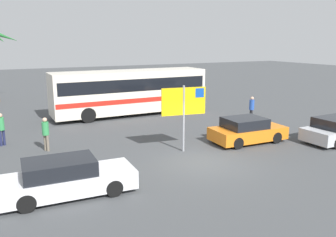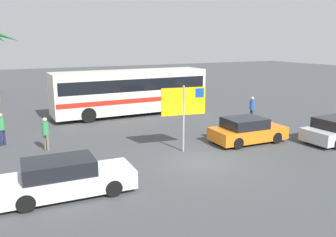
# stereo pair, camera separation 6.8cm
# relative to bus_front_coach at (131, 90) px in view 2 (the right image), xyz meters

# --- Properties ---
(ground) EXTENTS (120.00, 120.00, 0.00)m
(ground) POSITION_rel_bus_front_coach_xyz_m (-0.89, -11.14, -1.78)
(ground) COLOR #424447
(bus_front_coach) EXTENTS (11.02, 2.65, 3.17)m
(bus_front_coach) POSITION_rel_bus_front_coach_xyz_m (0.00, 0.00, 0.00)
(bus_front_coach) COLOR silver
(bus_front_coach) RESTS_ON ground
(ferry_sign) EXTENTS (2.19, 0.38, 3.20)m
(ferry_sign) POSITION_rel_bus_front_coach_xyz_m (-0.84, -9.29, 0.54)
(ferry_sign) COLOR gray
(ferry_sign) RESTS_ON ground
(car_white) EXTENTS (4.60, 1.88, 1.32)m
(car_white) POSITION_rel_bus_front_coach_xyz_m (-6.94, -11.80, -1.15)
(car_white) COLOR silver
(car_white) RESTS_ON ground
(car_orange) EXTENTS (4.00, 1.99, 1.32)m
(car_orange) POSITION_rel_bus_front_coach_xyz_m (2.85, -9.47, -1.15)
(car_orange) COLOR orange
(car_orange) RESTS_ON ground
(pedestrian_by_bus) EXTENTS (0.32, 0.32, 1.65)m
(pedestrian_by_bus) POSITION_rel_bus_front_coach_xyz_m (-6.77, -6.21, -0.81)
(pedestrian_by_bus) COLOR #706656
(pedestrian_by_bus) RESTS_ON ground
(pedestrian_near_sign) EXTENTS (0.32, 0.32, 1.67)m
(pedestrian_near_sign) POSITION_rel_bus_front_coach_xyz_m (6.24, -5.83, -0.80)
(pedestrian_near_sign) COLOR #2D2D33
(pedestrian_near_sign) RESTS_ON ground
(pedestrian_crossing_lot) EXTENTS (0.32, 0.32, 1.68)m
(pedestrian_crossing_lot) POSITION_rel_bus_front_coach_xyz_m (-8.63, -4.27, -0.79)
(pedestrian_crossing_lot) COLOR #1E2347
(pedestrian_crossing_lot) RESTS_ON ground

